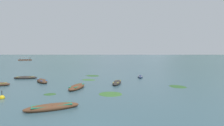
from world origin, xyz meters
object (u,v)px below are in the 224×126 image
Objects in this scene: mooring_buoy at (2,98)px; rowboat_7 at (25,78)px; rowboat_2 at (42,81)px; rowboat_3 at (140,77)px; rowboat_1 at (52,107)px; rowboat_4 at (117,83)px; rowboat_0 at (77,87)px; ferry_0 at (25,60)px.

rowboat_7 is at bearing 108.01° from mooring_buoy.
rowboat_2 is 6.09m from rowboat_7.
rowboat_7 reaches higher than rowboat_3.
rowboat_3 is 21.17m from rowboat_7.
rowboat_1 is 12.94m from rowboat_4.
ferry_0 is at bearing 119.50° from rowboat_0.
rowboat_1 is 14.63m from rowboat_2.
rowboat_7 is at bearing -176.20° from rowboat_3.
rowboat_3 is (16.54, 5.41, -0.05)m from rowboat_2.
rowboat_1 is at bearing -28.64° from mooring_buoy.
mooring_buoy is at bearing -137.25° from rowboat_3.
rowboat_4 is 14.45m from mooring_buoy.
ferry_0 reaches higher than rowboat_1.
rowboat_2 is 4.10× the size of mooring_buoy.
ferry_0 is at bearing 117.33° from rowboat_1.
ferry_0 is (-47.79, 90.98, 0.24)m from rowboat_2.
ferry_0 reaches higher than rowboat_3.
mooring_buoy reaches higher than rowboat_7.
mooring_buoy is (4.53, -13.94, -0.08)m from rowboat_7.
rowboat_3 is 3.27× the size of mooring_buoy.
mooring_buoy reaches higher than rowboat_1.
rowboat_3 is 8.53m from rowboat_4.
rowboat_0 is at bearing -38.97° from rowboat_7.
ferry_0 reaches higher than rowboat_2.
rowboat_1 is at bearing -92.51° from rowboat_0.
ferry_0 is (-54.27, 95.92, 0.23)m from rowboat_0.
rowboat_2 is 102.77m from ferry_0.
rowboat_4 is 110.18m from ferry_0.
ferry_0 reaches higher than mooring_buoy.
rowboat_1 is 117.39m from ferry_0.
rowboat_1 is at bearing -119.16° from rowboat_3.
rowboat_7 is at bearing -63.58° from ferry_0.
rowboat_7 is 97.12m from ferry_0.
rowboat_7 is at bearing 121.72° from rowboat_1.
rowboat_1 is 1.37× the size of rowboat_3.
ferry_0 reaches higher than rowboat_7.
mooring_buoy reaches higher than rowboat_2.
rowboat_2 reaches higher than rowboat_4.
rowboat_3 is at bearing -53.06° from ferry_0.
mooring_buoy is (47.74, -100.91, -0.34)m from ferry_0.
rowboat_4 reaches higher than rowboat_1.
rowboat_0 is 1.09× the size of rowboat_4.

